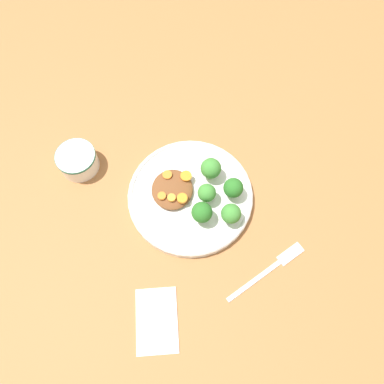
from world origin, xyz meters
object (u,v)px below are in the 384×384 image
plate (192,196)px  dip_bowl (79,160)px  napkin (159,320)px  fork (275,267)px

plate → dip_bowl: dip_bowl is taller
dip_bowl → napkin: (0.36, 0.19, -0.03)m
fork → napkin: 0.27m
plate → napkin: plate is taller
dip_bowl → plate: bearing=71.6°
plate → fork: size_ratio=1.61×
napkin → fork: bearing=113.3°
dip_bowl → fork: size_ratio=0.53×
plate → fork: plate is taller
dip_bowl → fork: dip_bowl is taller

